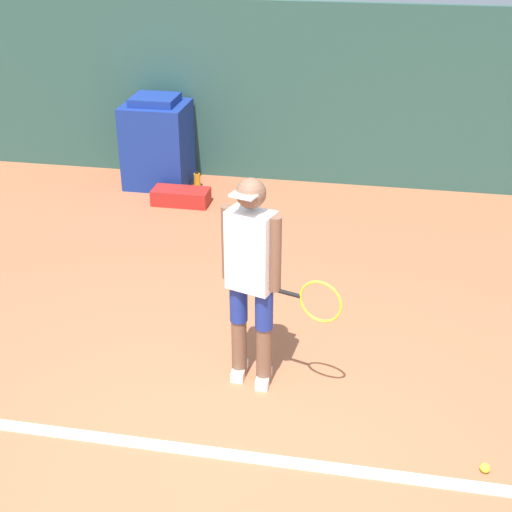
{
  "coord_description": "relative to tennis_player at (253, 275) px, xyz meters",
  "views": [
    {
      "loc": [
        0.89,
        -3.56,
        3.49
      ],
      "look_at": [
        0.01,
        1.17,
        1.0
      ],
      "focal_mm": 50.0,
      "sensor_mm": 36.0,
      "label": 1
    }
  ],
  "objects": [
    {
      "name": "tennis_ball",
      "position": [
        1.72,
        -0.72,
        -0.92
      ],
      "size": [
        0.07,
        0.07,
        0.07
      ],
      "color": "#D1E533",
      "rests_on": "ground_plane"
    },
    {
      "name": "covered_chair",
      "position": [
        -2.0,
        3.96,
        -0.39
      ],
      "size": [
        0.8,
        0.73,
        1.17
      ],
      "color": "navy",
      "rests_on": "ground_plane"
    },
    {
      "name": "ground_plane",
      "position": [
        -0.03,
        -0.96,
        -0.95
      ],
      "size": [
        24.0,
        24.0,
        0.0
      ],
      "primitive_type": "plane",
      "color": "#B76642"
    },
    {
      "name": "back_wall",
      "position": [
        -0.03,
        4.42,
        0.19
      ],
      "size": [
        24.0,
        0.1,
        2.29
      ],
      "color": "#2D564C",
      "rests_on": "ground_plane"
    },
    {
      "name": "equipment_bag",
      "position": [
        -1.54,
        3.34,
        -0.86
      ],
      "size": [
        0.7,
        0.32,
        0.19
      ],
      "color": "#B2231E",
      "rests_on": "ground_plane"
    },
    {
      "name": "court_baseline",
      "position": [
        -0.03,
        -0.88,
        -0.95
      ],
      "size": [
        21.6,
        0.1,
        0.01
      ],
      "color": "white",
      "rests_on": "ground_plane"
    },
    {
      "name": "tennis_player",
      "position": [
        0.0,
        0.0,
        0.0
      ],
      "size": [
        0.93,
        0.39,
        1.71
      ],
      "rotation": [
        0.0,
        0.0,
        -0.31
      ],
      "color": "brown",
      "rests_on": "ground_plane"
    },
    {
      "name": "water_bottle",
      "position": [
        -1.48,
        3.92,
        -0.86
      ],
      "size": [
        0.09,
        0.09,
        0.21
      ],
      "color": "orange",
      "rests_on": "ground_plane"
    }
  ]
}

